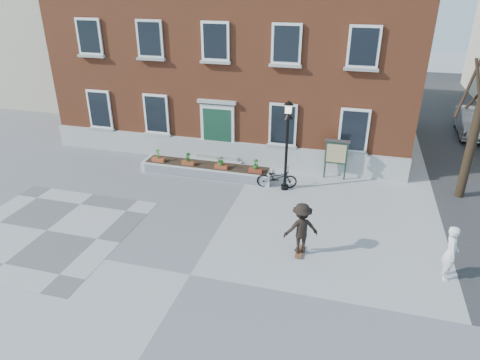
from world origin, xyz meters
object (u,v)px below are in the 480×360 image
(bystander, at_px, (450,253))
(parked_car, at_px, (474,122))
(skateboarder, at_px, (301,228))
(lamp_post, at_px, (287,134))
(notice_board, at_px, (336,153))
(bicycle, at_px, (277,178))

(bystander, bearing_deg, parked_car, -11.43)
(skateboarder, bearing_deg, bystander, -1.06)
(bystander, xyz_separation_m, skateboarder, (-4.49, 0.08, 0.07))
(parked_car, distance_m, bystander, 15.17)
(lamp_post, bearing_deg, bystander, -38.90)
(bystander, bearing_deg, notice_board, 32.84)
(parked_car, relative_size, bystander, 2.55)
(notice_board, height_order, skateboarder, notice_board)
(bicycle, relative_size, skateboarder, 0.95)
(parked_car, bearing_deg, bicycle, -131.22)
(parked_car, xyz_separation_m, notice_board, (-7.32, -8.38, 0.51))
(lamp_post, xyz_separation_m, notice_board, (1.99, 1.69, -1.28))
(bystander, relative_size, skateboarder, 0.96)
(parked_car, bearing_deg, lamp_post, -129.85)
(parked_car, xyz_separation_m, lamp_post, (-9.32, -10.06, 1.79))
(lamp_post, height_order, notice_board, lamp_post)
(bicycle, bearing_deg, skateboarder, -170.79)
(notice_board, xyz_separation_m, skateboarder, (-0.66, -6.31, -0.30))
(bystander, bearing_deg, bicycle, 54.19)
(notice_board, bearing_deg, bicycle, -145.89)
(lamp_post, distance_m, skateboarder, 5.06)
(parked_car, relative_size, lamp_post, 1.16)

